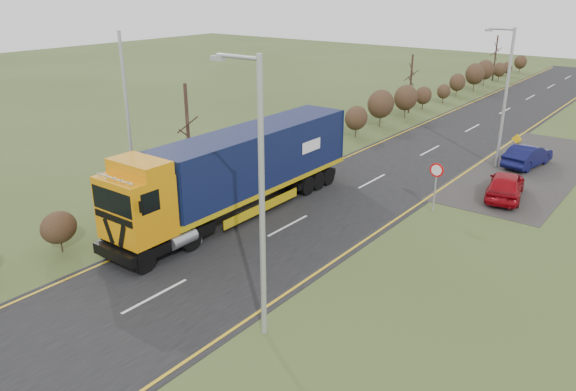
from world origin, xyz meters
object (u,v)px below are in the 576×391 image
Objects in this scene: car_red_hatchback at (506,185)px; car_blue_sedan at (528,156)px; lorry at (239,168)px; streetlight_near at (259,191)px; speed_sign at (436,178)px.

car_blue_sedan is at bearing -95.95° from car_red_hatchback.
lorry is 10.48m from streetlight_near.
lorry is at bearing 34.35° from car_red_hatchback.
car_blue_sedan is (9.03, 16.60, -1.70)m from lorry.
speed_sign is at bearing 38.25° from lorry.
streetlight_near is (-2.42, -17.23, 4.19)m from car_red_hatchback.
car_red_hatchback is (9.71, 10.14, -1.65)m from lorry.
speed_sign is (7.50, 6.00, -0.57)m from lorry.
streetlight_near is at bearing 94.99° from car_blue_sedan.
car_blue_sedan is (-0.67, 6.46, -0.05)m from car_red_hatchback.
car_blue_sedan is 0.47× the size of streetlight_near.
streetlight_near is (-1.74, -23.69, 4.23)m from car_blue_sedan.
lorry is 9.62m from speed_sign.
lorry reaches higher than speed_sign.
speed_sign is (-2.21, -4.14, 1.08)m from car_red_hatchback.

